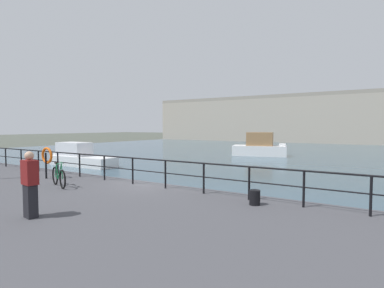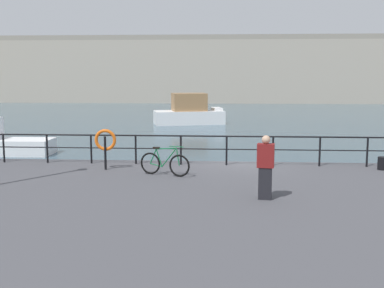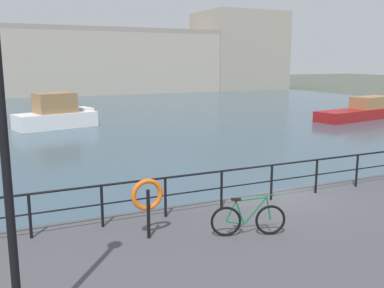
{
  "view_description": "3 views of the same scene",
  "coord_description": "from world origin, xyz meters",
  "px_view_note": "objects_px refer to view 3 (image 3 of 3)",
  "views": [
    {
      "loc": [
        8.1,
        -9.7,
        3.24
      ],
      "look_at": [
        -2.28,
        6.65,
        2.12
      ],
      "focal_mm": 28.38,
      "sensor_mm": 36.0,
      "label": 1
    },
    {
      "loc": [
        -0.5,
        -17.94,
        4.18
      ],
      "look_at": [
        -1.92,
        3.04,
        1.13
      ],
      "focal_mm": 45.12,
      "sensor_mm": 36.0,
      "label": 2
    },
    {
      "loc": [
        -7.57,
        -10.76,
        4.94
      ],
      "look_at": [
        -1.22,
        3.05,
        2.0
      ],
      "focal_mm": 40.28,
      "sensor_mm": 36.0,
      "label": 3
    }
  ],
  "objects_px": {
    "moored_cabin_cruiser": "(364,111)",
    "harbor_building": "(95,60)",
    "life_ring_stand": "(147,197)",
    "moored_red_daysailer": "(56,114)",
    "parked_bicycle": "(248,219)",
    "quay_lamp_post": "(1,111)"
  },
  "relations": [
    {
      "from": "harbor_building",
      "to": "life_ring_stand",
      "type": "xyz_separation_m",
      "value": [
        -11.66,
        -58.72,
        -3.1
      ]
    },
    {
      "from": "moored_red_daysailer",
      "to": "parked_bicycle",
      "type": "relative_size",
      "value": 3.67
    },
    {
      "from": "parked_bicycle",
      "to": "life_ring_stand",
      "type": "height_order",
      "value": "life_ring_stand"
    },
    {
      "from": "parked_bicycle",
      "to": "moored_cabin_cruiser",
      "type": "bearing_deg",
      "value": 58.45
    },
    {
      "from": "moored_cabin_cruiser",
      "to": "harbor_building",
      "type": "bearing_deg",
      "value": 100.12
    },
    {
      "from": "quay_lamp_post",
      "to": "moored_cabin_cruiser",
      "type": "bearing_deg",
      "value": 36.48
    },
    {
      "from": "quay_lamp_post",
      "to": "harbor_building",
      "type": "bearing_deg",
      "value": 76.69
    },
    {
      "from": "moored_cabin_cruiser",
      "to": "life_ring_stand",
      "type": "bearing_deg",
      "value": -154.3
    },
    {
      "from": "harbor_building",
      "to": "parked_bicycle",
      "type": "distance_m",
      "value": 60.46
    },
    {
      "from": "quay_lamp_post",
      "to": "parked_bicycle",
      "type": "bearing_deg",
      "value": 21.84
    },
    {
      "from": "moored_red_daysailer",
      "to": "moored_cabin_cruiser",
      "type": "bearing_deg",
      "value": -27.73
    },
    {
      "from": "moored_red_daysailer",
      "to": "quay_lamp_post",
      "type": "relative_size",
      "value": 1.15
    },
    {
      "from": "harbor_building",
      "to": "life_ring_stand",
      "type": "height_order",
      "value": "harbor_building"
    },
    {
      "from": "moored_cabin_cruiser",
      "to": "life_ring_stand",
      "type": "height_order",
      "value": "life_ring_stand"
    },
    {
      "from": "parked_bicycle",
      "to": "quay_lamp_post",
      "type": "height_order",
      "value": "quay_lamp_post"
    },
    {
      "from": "moored_cabin_cruiser",
      "to": "quay_lamp_post",
      "type": "bearing_deg",
      "value": -153.22
    },
    {
      "from": "moored_red_daysailer",
      "to": "parked_bicycle",
      "type": "xyz_separation_m",
      "value": [
        1.05,
        -25.29,
        0.3
      ]
    },
    {
      "from": "moored_red_daysailer",
      "to": "parked_bicycle",
      "type": "height_order",
      "value": "moored_red_daysailer"
    },
    {
      "from": "moored_red_daysailer",
      "to": "quay_lamp_post",
      "type": "distance_m",
      "value": 27.81
    },
    {
      "from": "moored_red_daysailer",
      "to": "harbor_building",
      "type": "bearing_deg",
      "value": 58.3
    },
    {
      "from": "parked_bicycle",
      "to": "harbor_building",
      "type": "bearing_deg",
      "value": 100.34
    },
    {
      "from": "harbor_building",
      "to": "life_ring_stand",
      "type": "relative_size",
      "value": 56.56
    }
  ]
}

